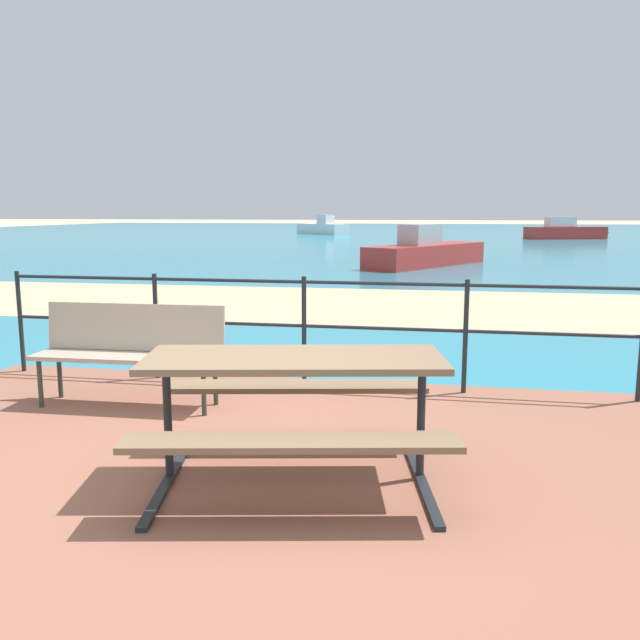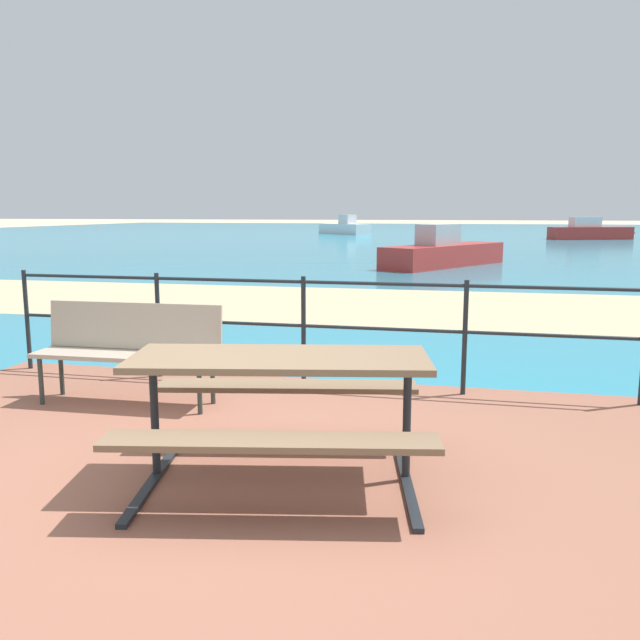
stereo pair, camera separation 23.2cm
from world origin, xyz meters
TOP-DOWN VIEW (x-y plane):
  - ground_plane at (0.00, 0.00)m, footprint 240.00×240.00m
  - patio_paving at (0.00, 0.00)m, footprint 6.40×5.20m
  - sea_water at (0.00, 40.00)m, footprint 90.00×90.00m
  - beach_strip at (0.00, 8.18)m, footprint 54.04×5.20m
  - picnic_table at (0.40, 0.19)m, footprint 2.00×1.68m
  - park_bench at (-1.31, 1.50)m, footprint 1.59×0.46m
  - railing_fence at (0.00, 2.36)m, footprint 5.94×0.04m
  - boat_near at (0.78, 17.03)m, footprint 3.65×5.39m
  - boat_mid at (-7.51, 44.08)m, footprint 4.40×3.95m
  - boat_far at (8.56, 38.50)m, footprint 5.37×2.91m

SIDE VIEW (x-z plane):
  - ground_plane at x=0.00m, z-range 0.00..0.00m
  - sea_water at x=0.00m, z-range 0.00..0.01m
  - beach_strip at x=0.00m, z-range 0.00..0.01m
  - patio_paving at x=0.00m, z-range 0.00..0.06m
  - boat_near at x=0.78m, z-range -0.22..1.06m
  - boat_mid at x=-7.51m, z-range -0.24..1.16m
  - boat_far at x=8.56m, z-range -0.19..1.13m
  - park_bench at x=-1.31m, z-range 0.15..0.99m
  - picnic_table at x=0.40m, z-range 0.25..1.03m
  - railing_fence at x=0.00m, z-range 0.20..1.23m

